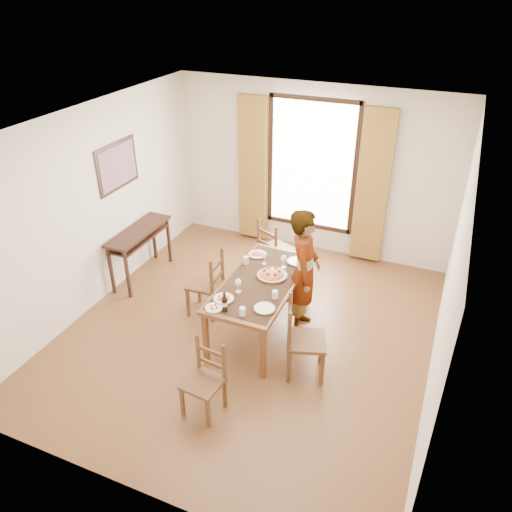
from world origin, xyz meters
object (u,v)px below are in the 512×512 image
at_px(pasta_platter, 272,273).
at_px(man, 304,272).
at_px(dining_table, 261,285).
at_px(console_table, 139,237).

bearing_deg(pasta_platter, man, 16.63).
height_order(dining_table, pasta_platter, pasta_platter).
relative_size(man, pasta_platter, 4.22).
height_order(man, pasta_platter, man).
distance_m(dining_table, man, 0.56).
bearing_deg(console_table, dining_table, -12.80).
bearing_deg(dining_table, man, 28.19).
distance_m(console_table, man, 2.63).
xyz_separation_m(dining_table, man, (0.47, 0.25, 0.16)).
relative_size(console_table, man, 0.71).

